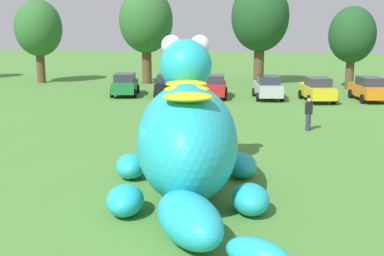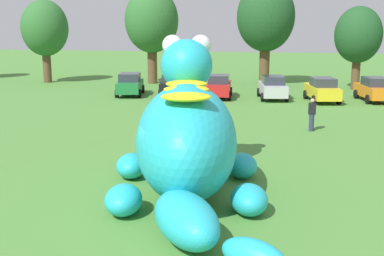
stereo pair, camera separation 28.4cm
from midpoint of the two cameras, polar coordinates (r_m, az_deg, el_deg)
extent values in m
plane|color=#4C8438|center=(15.87, -1.41, -8.39)|extent=(160.00, 160.00, 0.00)
ellipsoid|color=#23B2C6|center=(16.00, -1.09, -1.45)|extent=(4.36, 6.92, 3.62)
ellipsoid|color=#23B2C6|center=(18.36, -1.17, 7.25)|extent=(2.27, 2.42, 1.91)
sphere|color=white|center=(18.60, -2.82, 9.51)|extent=(0.76, 0.76, 0.76)
sphere|color=white|center=(18.61, 0.46, 9.52)|extent=(0.76, 0.76, 0.76)
ellipsoid|color=yellow|center=(17.13, -1.14, 5.11)|extent=(1.64, 1.41, 0.24)
ellipsoid|color=yellow|center=(15.70, -1.11, 4.47)|extent=(1.64, 1.41, 0.24)
ellipsoid|color=yellow|center=(14.11, -1.08, 3.60)|extent=(1.64, 1.41, 0.24)
ellipsoid|color=#23B2C6|center=(18.17, -7.47, -4.35)|extent=(1.37, 1.73, 0.88)
ellipsoid|color=#23B2C6|center=(18.19, 5.26, -4.29)|extent=(1.37, 1.73, 0.88)
ellipsoid|color=#23B2C6|center=(14.82, -8.27, -8.23)|extent=(1.37, 1.73, 0.88)
ellipsoid|color=#23B2C6|center=(14.83, 6.20, -8.14)|extent=(1.37, 1.73, 0.88)
ellipsoid|color=#23B2C6|center=(12.84, -0.98, -10.44)|extent=(2.72, 3.23, 1.27)
ellipsoid|color=#23B2C6|center=(11.64, 6.90, -14.37)|extent=(1.83, 1.46, 0.77)
cube|color=#1E7238|center=(38.68, -7.91, 4.80)|extent=(2.42, 4.34, 0.80)
cube|color=#2D333D|center=(38.45, -7.97, 5.81)|extent=(1.83, 2.21, 0.60)
cylinder|color=black|center=(40.08, -8.89, 4.45)|extent=(0.35, 0.67, 0.64)
cylinder|color=black|center=(39.89, -6.47, 4.48)|extent=(0.35, 0.67, 0.64)
cylinder|color=black|center=(37.59, -9.40, 3.93)|extent=(0.35, 0.67, 0.64)
cylinder|color=black|center=(37.38, -6.82, 3.96)|extent=(0.35, 0.67, 0.64)
cube|color=black|center=(38.07, -2.94, 4.78)|extent=(2.16, 4.27, 0.80)
cube|color=#2D333D|center=(37.84, -2.98, 5.81)|extent=(1.71, 2.13, 0.60)
cylinder|color=black|center=(39.46, -3.98, 4.45)|extent=(0.31, 0.66, 0.64)
cylinder|color=black|center=(39.30, -1.51, 4.44)|extent=(0.31, 0.66, 0.64)
cylinder|color=black|center=(36.96, -4.44, 3.92)|extent=(0.31, 0.66, 0.64)
cylinder|color=black|center=(36.79, -1.81, 3.91)|extent=(0.31, 0.66, 0.64)
cube|color=red|center=(37.20, 2.33, 4.62)|extent=(1.99, 4.21, 0.80)
cube|color=#2D333D|center=(36.97, 2.33, 5.67)|extent=(1.63, 2.07, 0.60)
cylinder|color=black|center=(38.56, 1.16, 4.29)|extent=(0.29, 0.66, 0.64)
cylinder|color=black|center=(38.48, 3.69, 4.25)|extent=(0.29, 0.66, 0.64)
cylinder|color=black|center=(36.05, 0.87, 3.75)|extent=(0.29, 0.66, 0.64)
cylinder|color=black|center=(35.96, 3.58, 3.70)|extent=(0.29, 0.66, 0.64)
cube|color=#B7BABF|center=(37.01, 8.49, 4.46)|extent=(2.32, 4.32, 0.80)
cube|color=#2D333D|center=(36.78, 8.55, 5.51)|extent=(1.79, 2.18, 0.60)
cylinder|color=black|center=(38.21, 6.94, 4.13)|extent=(0.34, 0.67, 0.64)
cylinder|color=black|center=(38.44, 9.46, 4.11)|extent=(0.34, 0.67, 0.64)
cylinder|color=black|center=(35.71, 7.40, 3.57)|extent=(0.34, 0.67, 0.64)
cylinder|color=black|center=(35.95, 10.09, 3.54)|extent=(0.34, 0.67, 0.64)
cube|color=yellow|center=(36.50, 13.98, 4.13)|extent=(2.43, 4.34, 0.80)
cube|color=#2D333D|center=(36.27, 14.10, 5.19)|extent=(1.84, 2.21, 0.60)
cylinder|color=black|center=(37.56, 12.19, 3.81)|extent=(0.35, 0.67, 0.64)
cylinder|color=black|center=(37.99, 14.69, 3.78)|extent=(0.35, 0.67, 0.64)
cylinder|color=black|center=(35.12, 13.14, 3.21)|extent=(0.35, 0.67, 0.64)
cylinder|color=black|center=(35.58, 15.80, 3.18)|extent=(0.35, 0.67, 0.64)
cube|color=orange|center=(37.86, 19.46, 4.07)|extent=(2.39, 4.34, 0.80)
cube|color=#2D333D|center=(37.64, 19.62, 5.09)|extent=(1.82, 2.20, 0.60)
cylinder|color=black|center=(38.82, 17.61, 3.78)|extent=(0.35, 0.67, 0.64)
cylinder|color=black|center=(39.39, 19.96, 3.73)|extent=(0.35, 0.67, 0.64)
cylinder|color=black|center=(36.44, 18.84, 3.19)|extent=(0.35, 0.67, 0.64)
cylinder|color=brown|center=(48.52, -17.16, 6.58)|extent=(0.76, 0.76, 2.67)
ellipsoid|color=#2D662D|center=(48.34, -17.43, 10.93)|extent=(4.28, 4.28, 5.13)
cylinder|color=brown|center=(46.08, -5.39, 7.02)|extent=(0.87, 0.87, 3.03)
ellipsoid|color=#2D662D|center=(45.91, -5.50, 12.22)|extent=(4.85, 4.85, 5.82)
cylinder|color=brown|center=(45.64, 7.51, 7.03)|extent=(0.92, 0.92, 3.21)
ellipsoid|color=#1E4C23|center=(45.47, 7.67, 12.59)|extent=(5.13, 5.13, 6.16)
cylinder|color=brown|center=(43.97, 17.50, 5.87)|extent=(0.69, 0.69, 2.41)
ellipsoid|color=#1E4C23|center=(43.76, 17.78, 10.20)|extent=(3.86, 3.86, 4.63)
cylinder|color=#726656|center=(31.81, -0.34, 2.84)|extent=(0.26, 0.26, 0.88)
cube|color=#338C4C|center=(31.70, -0.34, 4.16)|extent=(0.38, 0.22, 0.60)
sphere|color=beige|center=(31.64, -0.34, 4.92)|extent=(0.22, 0.22, 0.22)
cylinder|color=#2D334C|center=(26.47, 12.92, 0.64)|extent=(0.26, 0.26, 0.88)
cube|color=black|center=(26.34, 13.00, 2.22)|extent=(0.38, 0.22, 0.60)
sphere|color=tan|center=(26.27, 13.04, 3.12)|extent=(0.22, 0.22, 0.22)
camera|label=1|loc=(0.14, -90.48, -0.10)|focal=46.33mm
camera|label=2|loc=(0.14, 89.52, 0.10)|focal=46.33mm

